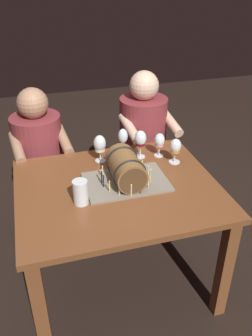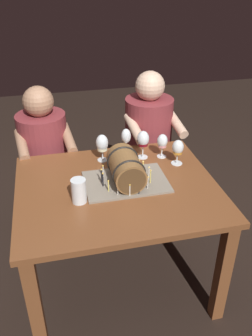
# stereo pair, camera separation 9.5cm
# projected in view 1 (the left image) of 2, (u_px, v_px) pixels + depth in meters

# --- Properties ---
(ground_plane) EXTENTS (8.00, 8.00, 0.00)m
(ground_plane) POSITION_uv_depth(u_px,v_px,m) (119.00, 278.00, 2.43)
(ground_plane) COLOR black
(dining_table) EXTENTS (1.15, 0.95, 0.76)m
(dining_table) POSITION_uv_depth(u_px,v_px,m) (118.00, 203.00, 2.10)
(dining_table) COLOR brown
(dining_table) RESTS_ON ground
(barrel_cake) EXTENTS (0.48, 0.33, 0.20)m
(barrel_cake) POSITION_uv_depth(u_px,v_px,m) (126.00, 170.00, 2.03)
(barrel_cake) COLOR gray
(barrel_cake) RESTS_ON dining_table
(wine_glass_white) EXTENTS (0.08, 0.08, 0.18)m
(wine_glass_white) POSITION_uv_depth(u_px,v_px,m) (100.00, 145.00, 2.23)
(wine_glass_white) COLOR white
(wine_glass_white) RESTS_ON dining_table
(wine_glass_rose) EXTENTS (0.07, 0.07, 0.16)m
(wine_glass_rose) POSITION_uv_depth(u_px,v_px,m) (159.00, 141.00, 2.30)
(wine_glass_rose) COLOR white
(wine_glass_rose) RESTS_ON dining_table
(wine_glass_empty) EXTENTS (0.07, 0.07, 0.17)m
(wine_glass_empty) POSITION_uv_depth(u_px,v_px,m) (123.00, 137.00, 2.34)
(wine_glass_empty) COLOR white
(wine_glass_empty) RESTS_ON dining_table
(wine_glass_amber) EXTENTS (0.07, 0.07, 0.17)m
(wine_glass_amber) POSITION_uv_depth(u_px,v_px,m) (175.00, 147.00, 2.22)
(wine_glass_amber) COLOR white
(wine_glass_amber) RESTS_ON dining_table
(wine_glass_red) EXTENTS (0.08, 0.08, 0.19)m
(wine_glass_red) POSITION_uv_depth(u_px,v_px,m) (140.00, 139.00, 2.27)
(wine_glass_red) COLOR white
(wine_glass_red) RESTS_ON dining_table
(beer_pint) EXTENTS (0.08, 0.08, 0.14)m
(beer_pint) POSITION_uv_depth(u_px,v_px,m) (81.00, 193.00, 1.87)
(beer_pint) COLOR white
(beer_pint) RESTS_ON dining_table
(person_seated_left) EXTENTS (0.43, 0.51, 1.14)m
(person_seated_left) POSITION_uv_depth(u_px,v_px,m) (42.00, 166.00, 2.66)
(person_seated_left) COLOR #4C1B1E
(person_seated_left) RESTS_ON ground
(person_seated_right) EXTENTS (0.42, 0.50, 1.20)m
(person_seated_right) POSITION_uv_depth(u_px,v_px,m) (143.00, 149.00, 2.84)
(person_seated_right) COLOR #4C1B1E
(person_seated_right) RESTS_ON ground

